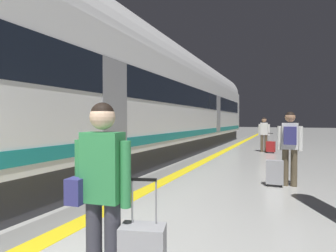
{
  "coord_description": "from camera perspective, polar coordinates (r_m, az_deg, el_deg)",
  "views": [
    {
      "loc": [
        1.88,
        -0.45,
        1.55
      ],
      "look_at": [
        -0.99,
        5.95,
        1.39
      ],
      "focal_mm": 28.22,
      "sensor_mm": 36.0,
      "label": 1
    }
  ],
  "objects": [
    {
      "name": "suitcase_mid",
      "position": [
        13.31,
        21.3,
        -4.16
      ],
      "size": [
        0.42,
        0.3,
        0.94
      ],
      "color": "#A51E1E",
      "rests_on": "ground"
    },
    {
      "name": "passenger_near",
      "position": [
        6.79,
        24.82,
        -3.16
      ],
      "size": [
        0.54,
        0.34,
        1.74
      ],
      "color": "brown",
      "rests_on": "ground"
    },
    {
      "name": "high_speed_train",
      "position": [
        10.64,
        -3.78,
        6.44
      ],
      "size": [
        2.94,
        28.82,
        4.97
      ],
      "color": "#38383D",
      "rests_on": "ground"
    },
    {
      "name": "passenger_mid",
      "position": [
        13.55,
        20.03,
        -1.22
      ],
      "size": [
        0.52,
        0.22,
        1.67
      ],
      "color": "brown",
      "rests_on": "ground"
    },
    {
      "name": "tactile_edge_band",
      "position": [
        11.03,
        7.31,
        -6.76
      ],
      "size": [
        0.66,
        80.0,
        0.01
      ],
      "primitive_type": "cube",
      "color": "slate",
      "rests_on": "ground"
    },
    {
      "name": "safety_line_strip",
      "position": [
        10.93,
        9.08,
        -6.83
      ],
      "size": [
        0.36,
        80.0,
        0.01
      ],
      "primitive_type": "cube",
      "color": "yellow",
      "rests_on": "ground"
    },
    {
      "name": "suitcase_near",
      "position": [
        6.72,
        22.02,
        -9.23
      ],
      "size": [
        0.39,
        0.26,
        0.61
      ],
      "color": "#9E9EA3",
      "rests_on": "ground"
    },
    {
      "name": "traveller_foreground",
      "position": [
        2.42,
        -14.24,
        -12.25
      ],
      "size": [
        0.55,
        0.33,
        1.7
      ],
      "color": "#383842",
      "rests_on": "ground"
    }
  ]
}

